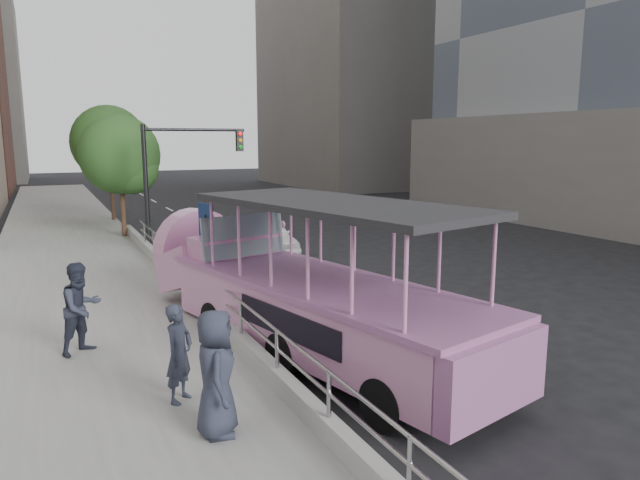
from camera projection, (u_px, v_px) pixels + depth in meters
ground at (371, 341)px, 13.17m from camera, size 160.00×160.00×0.00m
sidewalk at (76, 271)px, 19.53m from camera, size 5.50×80.00×0.30m
kerb_wall at (215, 315)px, 13.51m from camera, size 0.24×30.00×0.36m
guardrail at (214, 288)px, 13.40m from camera, size 0.07×22.00×0.71m
duck_boat at (293, 292)px, 12.59m from camera, size 4.68×10.50×3.40m
car at (267, 236)px, 23.23m from camera, size 1.94×4.35×1.46m
pedestrian_near at (179, 353)px, 9.34m from camera, size 0.70×0.71×1.65m
pedestrian_mid at (81, 308)px, 11.50m from camera, size 1.15×1.10×1.87m
pedestrian_far at (216, 373)px, 8.25m from camera, size 0.80×1.04×1.89m
parking_sign at (207, 250)px, 14.21m from camera, size 0.21×0.66×3.04m
traffic_signal at (176, 168)px, 22.90m from camera, size 4.20×0.32×5.20m
street_tree_near at (123, 158)px, 25.20m from camera, size 3.52×3.52×5.72m
street_tree_far at (111, 146)px, 30.52m from camera, size 3.97×3.97×6.45m
midrise_stone_a at (380, 28)px, 58.82m from camera, size 20.00×20.00×32.00m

